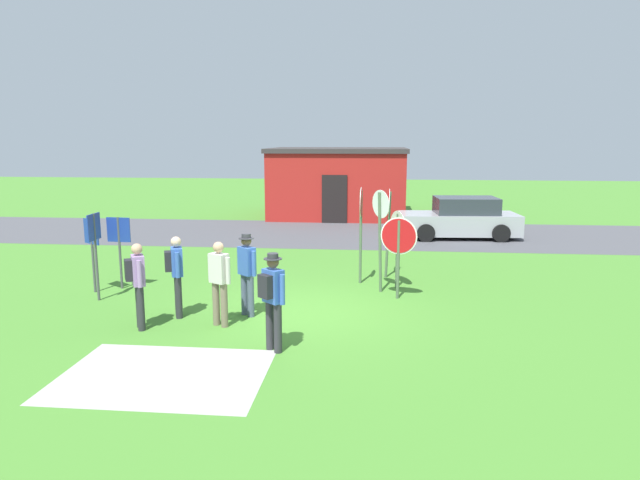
{
  "coord_description": "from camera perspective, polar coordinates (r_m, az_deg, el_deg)",
  "views": [
    {
      "loc": [
        1.62,
        -11.42,
        3.66
      ],
      "look_at": [
        0.33,
        1.58,
        1.3
      ],
      "focal_mm": 31.72,
      "sensor_mm": 36.0,
      "label": 1
    }
  ],
  "objects": [
    {
      "name": "stop_sign_far_back",
      "position": [
        13.43,
        6.12,
        1.59
      ],
      "size": [
        0.42,
        0.56,
        2.47
      ],
      "color": "#51664C",
      "rests_on": "ground"
    },
    {
      "name": "stop_sign_rear_right",
      "position": [
        13.94,
        7.84,
        0.43
      ],
      "size": [
        0.35,
        0.78,
        1.92
      ],
      "color": "#51664C",
      "rests_on": "ground"
    },
    {
      "name": "street_asphalt",
      "position": [
        21.99,
        1.35,
        0.66
      ],
      "size": [
        60.0,
        6.4,
        0.01
      ],
      "primitive_type": "cube",
      "color": "#4C4C51",
      "rests_on": "ground"
    },
    {
      "name": "info_panel_leftmost",
      "position": [
        13.68,
        -21.76,
        -0.09
      ],
      "size": [
        0.06,
        0.6,
        2.0
      ],
      "color": "#4C4C51",
      "rests_on": "ground"
    },
    {
      "name": "person_near_signs",
      "position": [
        11.21,
        -10.12,
        -3.9
      ],
      "size": [
        0.51,
        0.37,
        1.69
      ],
      "color": "#7A6B56",
      "rests_on": "ground"
    },
    {
      "name": "concrete_path",
      "position": [
        9.42,
        -15.53,
        -12.98
      ],
      "size": [
        3.2,
        2.4,
        0.01
      ],
      "primitive_type": "cube",
      "color": "#ADAAA3",
      "rests_on": "ground"
    },
    {
      "name": "info_panel_middle",
      "position": [
        14.59,
        -19.6,
        0.02
      ],
      "size": [
        0.6,
        0.07,
        1.77
      ],
      "color": "#4C4C51",
      "rests_on": "ground"
    },
    {
      "name": "person_in_teal",
      "position": [
        11.96,
        -14.31,
        -3.02
      ],
      "size": [
        0.44,
        0.53,
        1.69
      ],
      "color": "#2D2D33",
      "rests_on": "ground"
    },
    {
      "name": "building_background",
      "position": [
        27.02,
        1.86,
        5.87
      ],
      "size": [
        6.36,
        5.15,
        3.21
      ],
      "color": "#B2231E",
      "rests_on": "ground"
    },
    {
      "name": "person_holding_notes",
      "position": [
        11.4,
        -17.94,
        -3.85
      ],
      "size": [
        0.46,
        0.51,
        1.69
      ],
      "color": "#2D2D33",
      "rests_on": "ground"
    },
    {
      "name": "person_in_blue",
      "position": [
        9.75,
        -4.82,
        -5.56
      ],
      "size": [
        0.48,
        0.47,
        1.74
      ],
      "color": "#2D2D33",
      "rests_on": "ground"
    },
    {
      "name": "person_in_dark_shirt",
      "position": [
        11.77,
        -7.38,
        -2.98
      ],
      "size": [
        0.45,
        0.41,
        1.74
      ],
      "color": "#4C5670",
      "rests_on": "ground"
    },
    {
      "name": "stop_sign_leaning_left",
      "position": [
        12.99,
        7.93,
        -0.38
      ],
      "size": [
        0.82,
        0.26,
        1.9
      ],
      "color": "#51664C",
      "rests_on": "ground"
    },
    {
      "name": "parked_car_on_street",
      "position": [
        21.65,
        13.96,
        2.04
      ],
      "size": [
        4.41,
        2.23,
        1.51
      ],
      "color": "#A5A8AD",
      "rests_on": "ground"
    },
    {
      "name": "stop_sign_low_front",
      "position": [
        14.92,
        6.9,
        2.38
      ],
      "size": [
        0.14,
        0.89,
        2.37
      ],
      "color": "#51664C",
      "rests_on": "ground"
    },
    {
      "name": "ground_plane",
      "position": [
        12.1,
        -2.32,
        -7.38
      ],
      "size": [
        80.0,
        80.0,
        0.0
      ],
      "primitive_type": "plane",
      "color": "#47842D"
    },
    {
      "name": "stop_sign_center_cluster",
      "position": [
        14.23,
        4.16,
        2.19
      ],
      "size": [
        0.07,
        0.75,
        2.45
      ],
      "color": "#51664C",
      "rests_on": "ground"
    },
    {
      "name": "info_panel_rightmost",
      "position": [
        14.47,
        -22.03,
        -0.19
      ],
      "size": [
        0.52,
        0.34,
        1.78
      ],
      "color": "#4C4C51",
      "rests_on": "ground"
    }
  ]
}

